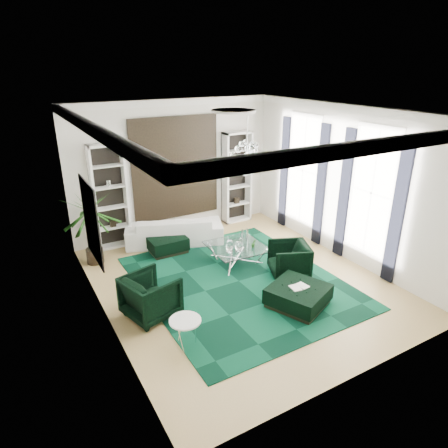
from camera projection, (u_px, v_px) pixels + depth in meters
floor at (239, 281)px, 9.20m from camera, size 6.00×7.00×0.02m
ceiling at (242, 110)px, 7.78m from camera, size 6.00×7.00×0.02m
wall_back at (175, 168)px, 11.32m from camera, size 6.00×0.02×3.80m
wall_front at (371, 273)px, 5.66m from camera, size 6.00×0.02×3.80m
wall_left at (97, 230)px, 7.11m from camera, size 0.02×7.00×3.80m
wall_right at (343, 183)px, 9.87m from camera, size 0.02×7.00×3.80m
crown_molding at (242, 116)px, 7.82m from camera, size 6.00×7.00×0.18m
ceiling_medallion at (234, 111)px, 8.03m from camera, size 0.90×0.90×0.05m
tapestry at (176, 168)px, 11.28m from camera, size 2.50×0.06×2.80m
shelving_left at (110, 197)px, 10.45m from camera, size 0.90×0.38×2.80m
shelving_right at (237, 178)px, 12.24m from camera, size 0.90×0.38×2.80m
painting at (92, 222)px, 7.63m from camera, size 0.04×1.30×1.60m
window_near at (372, 193)px, 9.14m from camera, size 0.03×1.10×2.90m
curtain_near_a at (398, 214)px, 8.59m from camera, size 0.07×0.30×3.25m
curtain_near_b at (344, 195)px, 9.85m from camera, size 0.07×0.30×3.25m
window_far at (303, 170)px, 11.07m from camera, size 0.03×1.10×2.90m
curtain_far_a at (321, 186)px, 10.52m from camera, size 0.07×0.30×3.25m
curtain_far_b at (284, 173)px, 11.78m from camera, size 0.07×0.30×3.25m
rug at (239, 281)px, 9.16m from camera, size 4.20×5.00×0.02m
sofa at (174, 229)px, 11.05m from camera, size 2.83×1.89×0.77m
armchair_left at (151, 296)px, 7.80m from camera, size 1.17×1.15×0.87m
armchair_right at (289, 260)px, 9.32m from camera, size 1.15×1.13×0.80m
coffee_table at (236, 254)px, 9.98m from camera, size 1.37×1.37×0.45m
ottoman_side at (166, 243)px, 10.60m from camera, size 0.96×0.96×0.43m
ottoman_front at (298, 296)px, 8.20m from camera, size 1.41×1.41×0.43m
book at (299, 287)px, 8.11m from camera, size 0.38×0.25×0.03m
side_table at (186, 333)px, 6.98m from camera, size 0.74×0.74×0.54m
palm at (90, 220)px, 9.63m from camera, size 1.71×1.71×2.27m
chandelier at (247, 158)px, 8.22m from camera, size 1.09×1.09×0.76m
table_plant at (254, 243)px, 9.78m from camera, size 0.14×0.13×0.21m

